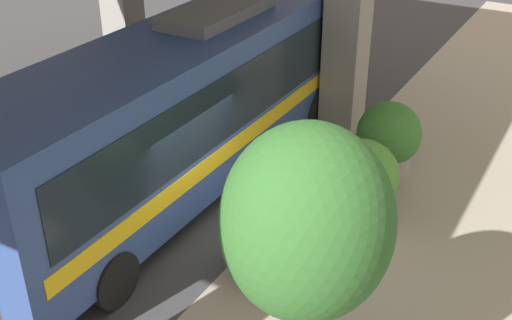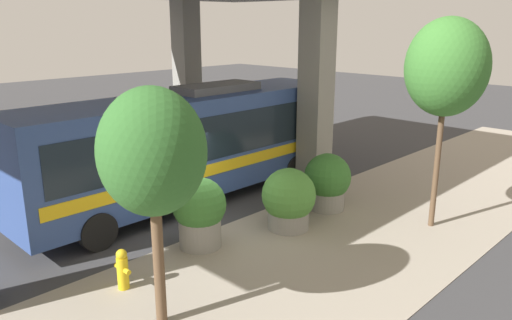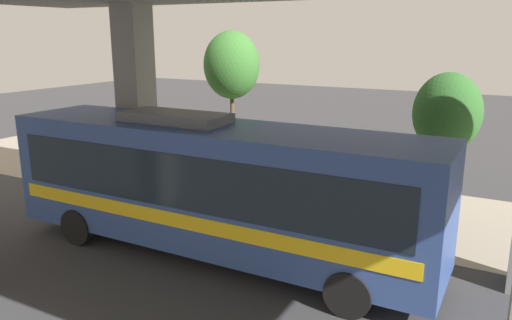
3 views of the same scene
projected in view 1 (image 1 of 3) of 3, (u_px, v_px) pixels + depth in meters
The scene contains 7 objects.
ground_plane at pixel (246, 249), 12.12m from camera, with size 80.00×80.00×0.00m, color #38383A.
sidewalk_strip at pixel (399, 303), 10.80m from camera, with size 6.00×40.00×0.02m.
bus at pixel (190, 99), 13.38m from camera, with size 2.63×11.33×3.66m.
planter_front at pixel (388, 140), 14.11m from camera, with size 1.43×1.43×1.76m.
planter_middle at pixel (361, 182), 12.58m from camera, with size 1.50×1.50×1.74m.
planter_back at pixel (261, 228), 11.06m from camera, with size 1.37×1.37×1.84m.
street_tree_near at pixel (307, 225), 6.94m from camera, with size 1.92×1.92×4.56m.
Camera 1 is at (-5.05, 8.36, 7.37)m, focal length 45.00 mm.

